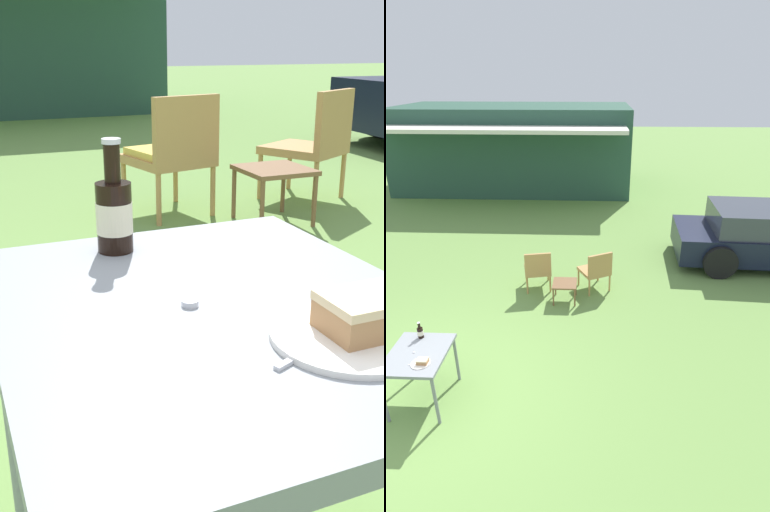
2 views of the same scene
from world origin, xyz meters
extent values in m
cylinder|color=black|center=(4.89, 5.46, 0.35)|extent=(0.71, 0.24, 0.70)
cylinder|color=#B2844C|center=(1.23, 3.37, 0.18)|extent=(0.04, 0.04, 0.35)
cylinder|color=#B2844C|center=(0.80, 3.28, 0.18)|extent=(0.04, 0.04, 0.35)
cylinder|color=#B2844C|center=(1.33, 2.90, 0.18)|extent=(0.04, 0.04, 0.35)
cylinder|color=#B2844C|center=(0.89, 2.81, 0.18)|extent=(0.04, 0.04, 0.35)
cube|color=#B2844C|center=(1.06, 3.09, 0.38)|extent=(0.60, 0.63, 0.06)
cube|color=#B2844C|center=(1.11, 2.85, 0.63)|extent=(0.50, 0.15, 0.42)
cube|color=gold|center=(1.06, 3.09, 0.44)|extent=(0.53, 0.54, 0.05)
cylinder|color=#B2844C|center=(2.26, 3.41, 0.18)|extent=(0.04, 0.04, 0.35)
cylinder|color=#B2844C|center=(1.87, 3.20, 0.18)|extent=(0.04, 0.04, 0.35)
cylinder|color=#B2844C|center=(2.49, 2.98, 0.18)|extent=(0.04, 0.04, 0.35)
cylinder|color=#B2844C|center=(2.09, 2.77, 0.18)|extent=(0.04, 0.04, 0.35)
cube|color=#B2844C|center=(2.18, 3.09, 0.38)|extent=(0.69, 0.71, 0.06)
cube|color=#B2844C|center=(2.29, 2.88, 0.63)|extent=(0.46, 0.28, 0.42)
cube|color=brown|center=(1.64, 2.59, 0.36)|extent=(0.44, 0.45, 0.03)
cylinder|color=brown|center=(1.44, 2.39, 0.17)|extent=(0.03, 0.03, 0.35)
cylinder|color=brown|center=(1.83, 2.39, 0.17)|extent=(0.03, 0.03, 0.35)
cylinder|color=brown|center=(1.44, 2.79, 0.17)|extent=(0.03, 0.03, 0.35)
cylinder|color=brown|center=(1.83, 2.79, 0.17)|extent=(0.03, 0.03, 0.35)
cube|color=gray|center=(0.00, 0.00, 0.73)|extent=(0.71, 0.85, 0.04)
cylinder|color=gray|center=(-0.32, 0.39, 0.35)|extent=(0.04, 0.04, 0.71)
cylinder|color=gray|center=(0.32, 0.39, 0.35)|extent=(0.04, 0.04, 0.71)
cylinder|color=white|center=(0.12, -0.19, 0.75)|extent=(0.23, 0.23, 0.01)
cube|color=#AD7A4C|center=(0.15, -0.19, 0.78)|extent=(0.13, 0.10, 0.04)
cube|color=#DBBC89|center=(0.15, -0.19, 0.81)|extent=(0.13, 0.10, 0.01)
cylinder|color=black|center=(-0.08, 0.32, 0.82)|extent=(0.07, 0.07, 0.14)
cylinder|color=black|center=(-0.08, 0.32, 0.93)|extent=(0.03, 0.03, 0.08)
cylinder|color=silver|center=(-0.08, 0.32, 0.98)|extent=(0.04, 0.04, 0.01)
cylinder|color=beige|center=(-0.08, 0.32, 0.82)|extent=(0.07, 0.07, 0.06)
cube|color=silver|center=(0.07, -0.20, 0.75)|extent=(0.17, 0.07, 0.01)
cylinder|color=silver|center=(-0.04, 0.01, 0.75)|extent=(0.03, 0.03, 0.01)
camera|label=1|loc=(-0.39, -0.83, 1.16)|focal=42.00mm
camera|label=2|loc=(2.17, -3.91, 3.90)|focal=28.00mm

